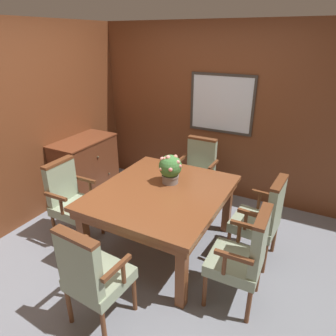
% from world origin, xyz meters
% --- Properties ---
extents(ground_plane, '(14.00, 14.00, 0.00)m').
position_xyz_m(ground_plane, '(0.00, 0.00, 0.00)').
color(ground_plane, gray).
extents(wall_back, '(7.20, 0.08, 2.45)m').
position_xyz_m(wall_back, '(0.00, 1.76, 1.23)').
color(wall_back, brown).
rests_on(wall_back, ground_plane).
extents(wall_left, '(0.06, 7.20, 2.45)m').
position_xyz_m(wall_left, '(-1.70, 0.00, 1.23)').
color(wall_left, brown).
rests_on(wall_left, ground_plane).
extents(dining_table, '(1.32, 1.50, 0.74)m').
position_xyz_m(dining_table, '(0.13, 0.14, 0.64)').
color(dining_table, brown).
rests_on(dining_table, ground_plane).
extents(chair_head_far, '(0.50, 0.46, 0.97)m').
position_xyz_m(chair_head_far, '(0.10, 1.24, 0.53)').
color(chair_head_far, brown).
rests_on(chair_head_far, ground_plane).
extents(chair_head_near, '(0.52, 0.48, 0.97)m').
position_xyz_m(chair_head_near, '(0.13, -1.00, 0.53)').
color(chair_head_near, brown).
rests_on(chair_head_near, ground_plane).
extents(chair_right_near, '(0.46, 0.51, 0.97)m').
position_xyz_m(chair_right_near, '(1.13, -0.22, 0.53)').
color(chair_right_near, brown).
rests_on(chair_right_near, ground_plane).
extents(chair_left_near, '(0.45, 0.50, 0.97)m').
position_xyz_m(chair_left_near, '(-0.91, -0.18, 0.53)').
color(chair_left_near, brown).
rests_on(chair_left_near, ground_plane).
extents(chair_right_far, '(0.48, 0.52, 0.97)m').
position_xyz_m(chair_right_far, '(1.15, 0.46, 0.53)').
color(chair_right_far, brown).
rests_on(chair_right_far, ground_plane).
extents(potted_plant, '(0.27, 0.26, 0.34)m').
position_xyz_m(potted_plant, '(0.13, 0.35, 0.91)').
color(potted_plant, gray).
rests_on(potted_plant, dining_table).
extents(sideboard_cabinet, '(0.52, 0.94, 0.91)m').
position_xyz_m(sideboard_cabinet, '(-1.42, 0.65, 0.46)').
color(sideboard_cabinet, brown).
rests_on(sideboard_cabinet, ground_plane).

